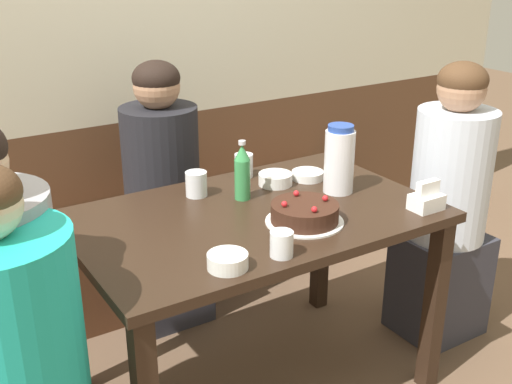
# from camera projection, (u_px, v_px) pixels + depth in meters

# --- Properties ---
(back_wall) EXTENTS (4.80, 0.04, 2.50)m
(back_wall) POSITION_uv_depth(u_px,v_px,m) (128.00, 23.00, 2.83)
(back_wall) COLOR brown
(back_wall) RESTS_ON ground_plane
(bench_seat) EXTENTS (2.05, 0.38, 0.45)m
(bench_seat) POSITION_uv_depth(u_px,v_px,m) (161.00, 250.00, 3.03)
(bench_seat) COLOR #56331E
(bench_seat) RESTS_ON ground_plane
(dining_table) EXTENTS (1.23, 0.78, 0.73)m
(dining_table) POSITION_uv_depth(u_px,v_px,m) (254.00, 239.00, 2.23)
(dining_table) COLOR black
(dining_table) RESTS_ON ground_plane
(birthday_cake) EXTENTS (0.26, 0.26, 0.09)m
(birthday_cake) POSITION_uv_depth(u_px,v_px,m) (305.00, 213.00, 2.11)
(birthday_cake) COLOR white
(birthday_cake) RESTS_ON dining_table
(water_pitcher) EXTENTS (0.11, 0.11, 0.25)m
(water_pitcher) POSITION_uv_depth(u_px,v_px,m) (339.00, 159.00, 2.33)
(water_pitcher) COLOR white
(water_pitcher) RESTS_ON dining_table
(soju_bottle) EXTENTS (0.06, 0.06, 0.22)m
(soju_bottle) POSITION_uv_depth(u_px,v_px,m) (242.00, 172.00, 2.27)
(soju_bottle) COLOR #388E4C
(soju_bottle) RESTS_ON dining_table
(napkin_holder) EXTENTS (0.11, 0.08, 0.11)m
(napkin_holder) POSITION_uv_depth(u_px,v_px,m) (427.00, 199.00, 2.21)
(napkin_holder) COLOR white
(napkin_holder) RESTS_ON dining_table
(bowl_soup_white) EXTENTS (0.12, 0.12, 0.04)m
(bowl_soup_white) POSITION_uv_depth(u_px,v_px,m) (228.00, 261.00, 1.82)
(bowl_soup_white) COLOR white
(bowl_soup_white) RESTS_ON dining_table
(bowl_rice_small) EXTENTS (0.12, 0.12, 0.03)m
(bowl_rice_small) POSITION_uv_depth(u_px,v_px,m) (308.00, 175.00, 2.49)
(bowl_rice_small) COLOR white
(bowl_rice_small) RESTS_ON dining_table
(bowl_side_dish) EXTENTS (0.13, 0.13, 0.04)m
(bowl_side_dish) POSITION_uv_depth(u_px,v_px,m) (275.00, 179.00, 2.43)
(bowl_side_dish) COLOR white
(bowl_side_dish) RESTS_ON dining_table
(glass_water_tall) EXTENTS (0.07, 0.07, 0.08)m
(glass_water_tall) POSITION_uv_depth(u_px,v_px,m) (282.00, 244.00, 1.88)
(glass_water_tall) COLOR silver
(glass_water_tall) RESTS_ON dining_table
(glass_tumbler_short) EXTENTS (0.07, 0.07, 0.09)m
(glass_tumbler_short) POSITION_uv_depth(u_px,v_px,m) (244.00, 165.00, 2.51)
(glass_tumbler_short) COLOR silver
(glass_tumbler_short) RESTS_ON dining_table
(glass_shot_small) EXTENTS (0.08, 0.08, 0.09)m
(glass_shot_small) POSITION_uv_depth(u_px,v_px,m) (196.00, 184.00, 2.32)
(glass_shot_small) COLOR silver
(glass_shot_small) RESTS_ON dining_table
(person_teal_shirt) EXTENTS (0.32, 0.34, 1.15)m
(person_teal_shirt) POSITION_uv_depth(u_px,v_px,m) (163.00, 202.00, 2.75)
(person_teal_shirt) COLOR #33333D
(person_teal_shirt) RESTS_ON ground_plane
(person_pale_blue_shirt) EXTENTS (0.34, 0.31, 1.17)m
(person_pale_blue_shirt) POSITION_uv_depth(u_px,v_px,m) (447.00, 213.00, 2.62)
(person_pale_blue_shirt) COLOR #33333D
(person_pale_blue_shirt) RESTS_ON ground_plane
(person_dark_striped) EXTENTS (0.38, 0.38, 1.13)m
(person_dark_striped) POSITION_uv_depth(u_px,v_px,m) (13.00, 377.00, 1.64)
(person_dark_striped) COLOR #33333D
(person_dark_striped) RESTS_ON ground_plane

